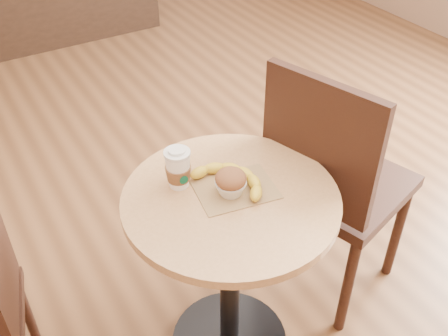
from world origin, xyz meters
name	(u,v)px	position (x,y,z in m)	size (l,w,h in m)	color
cafe_table	(230,249)	(0.00, -0.04, 0.52)	(0.67, 0.67, 0.75)	black
chair_right	(332,181)	(0.47, 0.01, 0.57)	(0.57, 0.57, 1.04)	black
kraft_bag	(236,189)	(0.03, -0.02, 0.75)	(0.24, 0.18, 0.00)	olive
coffee_cup	(178,169)	(-0.11, 0.08, 0.81)	(0.08, 0.08, 0.14)	white
muffin	(231,182)	(0.01, -0.03, 0.80)	(0.10, 0.10, 0.09)	silver
banana	(230,181)	(0.02, 0.00, 0.77)	(0.19, 0.24, 0.04)	gold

